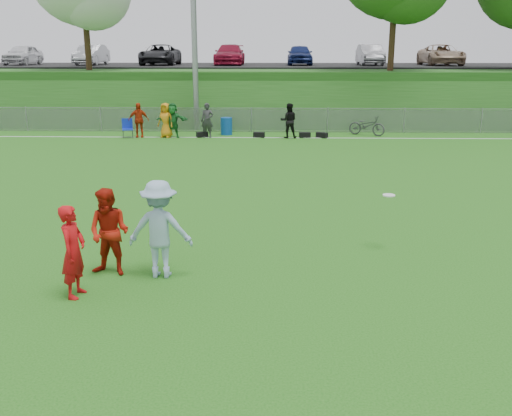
{
  "coord_description": "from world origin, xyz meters",
  "views": [
    {
      "loc": [
        1.16,
        -10.11,
        4.29
      ],
      "look_at": [
        0.84,
        0.5,
        1.3
      ],
      "focal_mm": 40.0,
      "sensor_mm": 36.0,
      "label": 1
    }
  ],
  "objects_px": {
    "recycling_bin": "(226,126)",
    "frisbee": "(389,195)",
    "player_red_left": "(73,251)",
    "player_blue": "(160,229)",
    "player_red_center": "(109,232)",
    "bicycle": "(367,126)"
  },
  "relations": [
    {
      "from": "frisbee",
      "to": "recycling_bin",
      "type": "bearing_deg",
      "value": 106.01
    },
    {
      "from": "player_red_center",
      "to": "player_red_left",
      "type": "bearing_deg",
      "value": -95.99
    },
    {
      "from": "player_red_left",
      "to": "player_blue",
      "type": "xyz_separation_m",
      "value": [
        1.35,
        0.97,
        0.11
      ]
    },
    {
      "from": "player_red_center",
      "to": "frisbee",
      "type": "xyz_separation_m",
      "value": [
        5.66,
        1.64,
        0.36
      ]
    },
    {
      "from": "player_red_left",
      "to": "bicycle",
      "type": "relative_size",
      "value": 0.89
    },
    {
      "from": "player_red_left",
      "to": "recycling_bin",
      "type": "height_order",
      "value": "player_red_left"
    },
    {
      "from": "player_blue",
      "to": "recycling_bin",
      "type": "xyz_separation_m",
      "value": [
        -0.25,
        18.81,
        -0.52
      ]
    },
    {
      "from": "recycling_bin",
      "to": "player_blue",
      "type": "bearing_deg",
      "value": -89.25
    },
    {
      "from": "player_red_left",
      "to": "bicycle",
      "type": "height_order",
      "value": "player_red_left"
    },
    {
      "from": "frisbee",
      "to": "player_blue",
      "type": "bearing_deg",
      "value": -160.02
    },
    {
      "from": "player_blue",
      "to": "recycling_bin",
      "type": "height_order",
      "value": "player_blue"
    },
    {
      "from": "recycling_bin",
      "to": "frisbee",
      "type": "bearing_deg",
      "value": -73.99
    },
    {
      "from": "player_blue",
      "to": "frisbee",
      "type": "xyz_separation_m",
      "value": [
        4.66,
        1.7,
        0.27
      ]
    },
    {
      "from": "player_blue",
      "to": "bicycle",
      "type": "relative_size",
      "value": 1.01
    },
    {
      "from": "recycling_bin",
      "to": "bicycle",
      "type": "relative_size",
      "value": 0.46
    },
    {
      "from": "player_blue",
      "to": "recycling_bin",
      "type": "distance_m",
      "value": 18.82
    },
    {
      "from": "player_red_center",
      "to": "recycling_bin",
      "type": "distance_m",
      "value": 18.78
    },
    {
      "from": "bicycle",
      "to": "frisbee",
      "type": "bearing_deg",
      "value": -158.63
    },
    {
      "from": "frisbee",
      "to": "player_red_center",
      "type": "bearing_deg",
      "value": -163.83
    },
    {
      "from": "player_red_center",
      "to": "frisbee",
      "type": "height_order",
      "value": "player_red_center"
    },
    {
      "from": "player_blue",
      "to": "bicycle",
      "type": "bearing_deg",
      "value": -109.41
    },
    {
      "from": "player_red_center",
      "to": "bicycle",
      "type": "distance_m",
      "value": 20.36
    }
  ]
}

